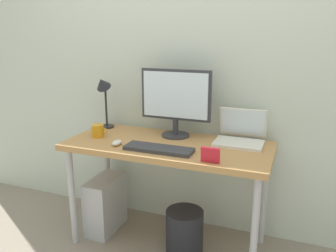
{
  "coord_description": "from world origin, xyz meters",
  "views": [
    {
      "loc": [
        0.8,
        -2.09,
        1.49
      ],
      "look_at": [
        0.0,
        0.0,
        0.88
      ],
      "focal_mm": 37.41,
      "sensor_mm": 36.0,
      "label": 1
    }
  ],
  "objects_px": {
    "keyboard": "(159,149)",
    "coffee_mug": "(98,131)",
    "desk": "(168,154)",
    "desk_lamp": "(103,91)",
    "mouse": "(117,143)",
    "photo_frame": "(210,155)",
    "computer_tower": "(105,204)",
    "monitor": "(176,99)",
    "wastebasket": "(184,231)",
    "laptop": "(240,134)"
  },
  "relations": [
    {
      "from": "monitor",
      "to": "photo_frame",
      "type": "height_order",
      "value": "monitor"
    },
    {
      "from": "desk",
      "to": "keyboard",
      "type": "xyz_separation_m",
      "value": [
        -0.0,
        -0.16,
        0.09
      ]
    },
    {
      "from": "keyboard",
      "to": "desk_lamp",
      "type": "bearing_deg",
      "value": 150.46
    },
    {
      "from": "coffee_mug",
      "to": "keyboard",
      "type": "bearing_deg",
      "value": -12.97
    },
    {
      "from": "coffee_mug",
      "to": "wastebasket",
      "type": "relative_size",
      "value": 0.4
    },
    {
      "from": "keyboard",
      "to": "wastebasket",
      "type": "distance_m",
      "value": 0.65
    },
    {
      "from": "mouse",
      "to": "computer_tower",
      "type": "bearing_deg",
      "value": 143.52
    },
    {
      "from": "keyboard",
      "to": "computer_tower",
      "type": "bearing_deg",
      "value": 162.94
    },
    {
      "from": "coffee_mug",
      "to": "computer_tower",
      "type": "relative_size",
      "value": 0.29
    },
    {
      "from": "coffee_mug",
      "to": "monitor",
      "type": "bearing_deg",
      "value": 22.9
    },
    {
      "from": "mouse",
      "to": "photo_frame",
      "type": "distance_m",
      "value": 0.66
    },
    {
      "from": "mouse",
      "to": "photo_frame",
      "type": "xyz_separation_m",
      "value": [
        0.66,
        -0.09,
        0.03
      ]
    },
    {
      "from": "laptop",
      "to": "keyboard",
      "type": "bearing_deg",
      "value": -141.84
    },
    {
      "from": "laptop",
      "to": "mouse",
      "type": "height_order",
      "value": "laptop"
    },
    {
      "from": "desk",
      "to": "wastebasket",
      "type": "distance_m",
      "value": 0.55
    },
    {
      "from": "keyboard",
      "to": "wastebasket",
      "type": "height_order",
      "value": "keyboard"
    },
    {
      "from": "computer_tower",
      "to": "wastebasket",
      "type": "bearing_deg",
      "value": -3.55
    },
    {
      "from": "laptop",
      "to": "desk_lamp",
      "type": "relative_size",
      "value": 0.77
    },
    {
      "from": "monitor",
      "to": "coffee_mug",
      "type": "xyz_separation_m",
      "value": [
        -0.51,
        -0.21,
        -0.23
      ]
    },
    {
      "from": "desk",
      "to": "mouse",
      "type": "distance_m",
      "value": 0.35
    },
    {
      "from": "monitor",
      "to": "photo_frame",
      "type": "bearing_deg",
      "value": -49.23
    },
    {
      "from": "monitor",
      "to": "laptop",
      "type": "bearing_deg",
      "value": 2.56
    },
    {
      "from": "desk_lamp",
      "to": "wastebasket",
      "type": "height_order",
      "value": "desk_lamp"
    },
    {
      "from": "desk_lamp",
      "to": "photo_frame",
      "type": "relative_size",
      "value": 3.79
    },
    {
      "from": "desk_lamp",
      "to": "keyboard",
      "type": "height_order",
      "value": "desk_lamp"
    },
    {
      "from": "desk_lamp",
      "to": "coffee_mug",
      "type": "height_order",
      "value": "desk_lamp"
    },
    {
      "from": "keyboard",
      "to": "mouse",
      "type": "bearing_deg",
      "value": 179.74
    },
    {
      "from": "mouse",
      "to": "computer_tower",
      "type": "height_order",
      "value": "mouse"
    },
    {
      "from": "mouse",
      "to": "computer_tower",
      "type": "relative_size",
      "value": 0.21
    },
    {
      "from": "desk_lamp",
      "to": "photo_frame",
      "type": "bearing_deg",
      "value": -24.04
    },
    {
      "from": "desk_lamp",
      "to": "mouse",
      "type": "relative_size",
      "value": 4.64
    },
    {
      "from": "mouse",
      "to": "wastebasket",
      "type": "bearing_deg",
      "value": 14.56
    },
    {
      "from": "coffee_mug",
      "to": "computer_tower",
      "type": "xyz_separation_m",
      "value": [
        0.01,
        0.04,
        -0.59
      ]
    },
    {
      "from": "desk",
      "to": "computer_tower",
      "type": "height_order",
      "value": "desk"
    },
    {
      "from": "mouse",
      "to": "monitor",
      "type": "bearing_deg",
      "value": 48.69
    },
    {
      "from": "laptop",
      "to": "wastebasket",
      "type": "bearing_deg",
      "value": -142.41
    },
    {
      "from": "monitor",
      "to": "mouse",
      "type": "relative_size",
      "value": 5.62
    },
    {
      "from": "laptop",
      "to": "keyboard",
      "type": "relative_size",
      "value": 0.73
    },
    {
      "from": "monitor",
      "to": "keyboard",
      "type": "distance_m",
      "value": 0.42
    },
    {
      "from": "keyboard",
      "to": "mouse",
      "type": "distance_m",
      "value": 0.3
    },
    {
      "from": "desk",
      "to": "desk_lamp",
      "type": "relative_size",
      "value": 3.31
    },
    {
      "from": "monitor",
      "to": "laptop",
      "type": "distance_m",
      "value": 0.51
    },
    {
      "from": "photo_frame",
      "to": "keyboard",
      "type": "bearing_deg",
      "value": 166.18
    },
    {
      "from": "keyboard",
      "to": "coffee_mug",
      "type": "distance_m",
      "value": 0.53
    },
    {
      "from": "monitor",
      "to": "laptop",
      "type": "xyz_separation_m",
      "value": [
        0.46,
        0.02,
        -0.21
      ]
    },
    {
      "from": "photo_frame",
      "to": "computer_tower",
      "type": "xyz_separation_m",
      "value": [
        -0.86,
        0.24,
        -0.6
      ]
    },
    {
      "from": "keyboard",
      "to": "wastebasket",
      "type": "bearing_deg",
      "value": 39.38
    },
    {
      "from": "laptop",
      "to": "wastebasket",
      "type": "height_order",
      "value": "laptop"
    },
    {
      "from": "coffee_mug",
      "to": "desk",
      "type": "bearing_deg",
      "value": 4.87
    },
    {
      "from": "desk_lamp",
      "to": "photo_frame",
      "type": "distance_m",
      "value": 1.06
    }
  ]
}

